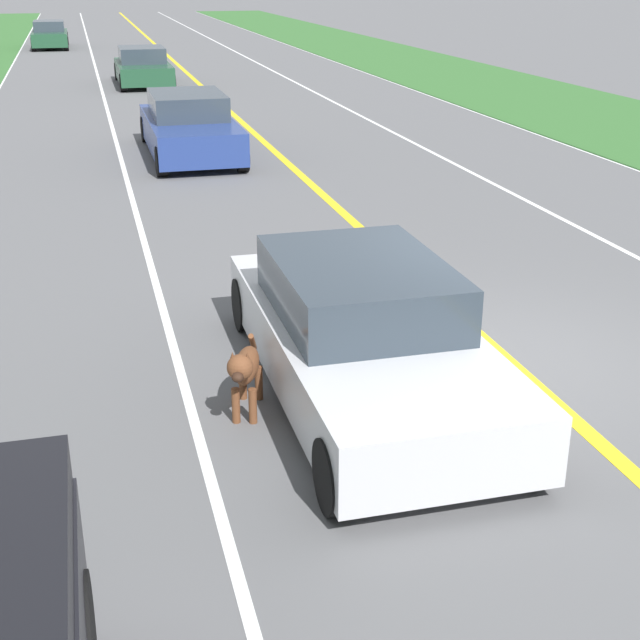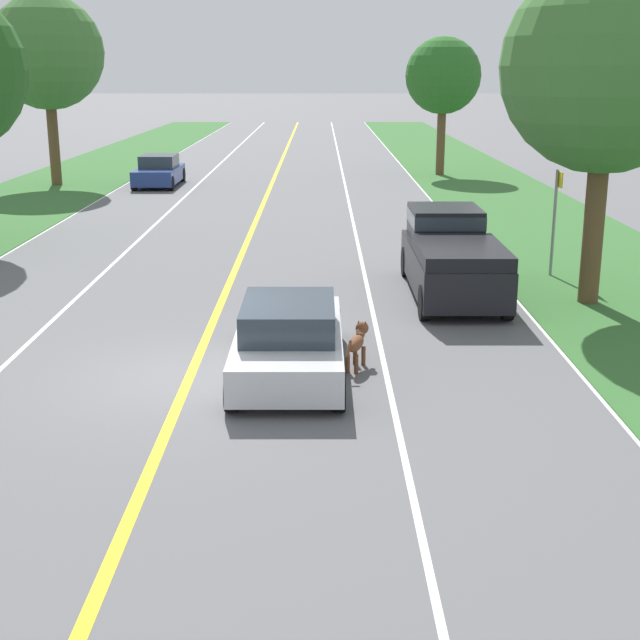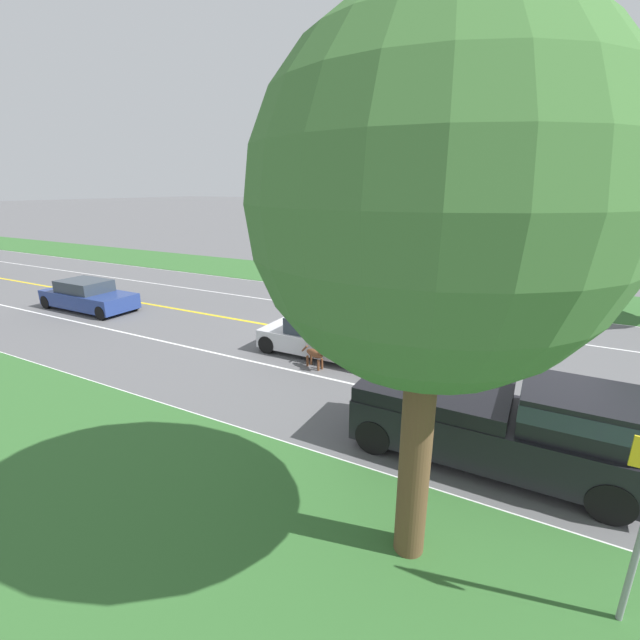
# 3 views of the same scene
# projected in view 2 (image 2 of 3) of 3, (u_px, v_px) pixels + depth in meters

# --- Properties ---
(ground_plane) EXTENTS (400.00, 400.00, 0.00)m
(ground_plane) POSITION_uv_depth(u_px,v_px,m) (193.00, 376.00, 15.82)
(ground_plane) COLOR #5B5B5E
(centre_divider_line) EXTENTS (0.18, 160.00, 0.01)m
(centre_divider_line) POSITION_uv_depth(u_px,v_px,m) (193.00, 376.00, 15.82)
(centre_divider_line) COLOR yellow
(centre_divider_line) RESTS_ON ground
(lane_edge_line_right) EXTENTS (0.14, 160.00, 0.01)m
(lane_edge_line_right) POSITION_uv_depth(u_px,v_px,m) (587.00, 376.00, 15.79)
(lane_edge_line_right) COLOR white
(lane_edge_line_right) RESTS_ON ground
(lane_dash_same_dir) EXTENTS (0.10, 160.00, 0.01)m
(lane_dash_same_dir) POSITION_uv_depth(u_px,v_px,m) (390.00, 376.00, 15.80)
(lane_dash_same_dir) COLOR white
(lane_dash_same_dir) RESTS_ON ground
(ego_car) EXTENTS (1.91, 4.73, 1.33)m
(ego_car) POSITION_uv_depth(u_px,v_px,m) (292.00, 339.00, 15.89)
(ego_car) COLOR silver
(ego_car) RESTS_ON ground
(dog) EXTENTS (0.50, 1.22, 0.80)m
(dog) POSITION_uv_depth(u_px,v_px,m) (361.00, 341.00, 16.17)
(dog) COLOR brown
(dog) RESTS_ON ground
(pickup_truck) EXTENTS (2.01, 5.38, 1.91)m
(pickup_truck) POSITION_uv_depth(u_px,v_px,m) (455.00, 254.00, 21.43)
(pickup_truck) COLOR black
(pickup_truck) RESTS_ON ground
(oncoming_car) EXTENTS (1.89, 4.29, 1.42)m
(oncoming_car) POSITION_uv_depth(u_px,v_px,m) (162.00, 171.00, 41.76)
(oncoming_car) COLOR navy
(oncoming_car) RESTS_ON ground
(roadside_tree_right_near) EXTENTS (4.66, 4.66, 7.66)m
(roadside_tree_right_near) POSITION_uv_depth(u_px,v_px,m) (611.00, 67.00, 19.33)
(roadside_tree_right_near) COLOR brown
(roadside_tree_right_near) RESTS_ON ground
(roadside_tree_right_far) EXTENTS (3.81, 3.81, 6.89)m
(roadside_tree_right_far) POSITION_uv_depth(u_px,v_px,m) (447.00, 76.00, 44.72)
(roadside_tree_right_far) COLOR brown
(roadside_tree_right_far) RESTS_ON ground
(roadside_tree_left_far) EXTENTS (5.14, 5.14, 8.61)m
(roadside_tree_left_far) POSITION_uv_depth(u_px,v_px,m) (50.00, 53.00, 40.45)
(roadside_tree_left_far) COLOR brown
(roadside_tree_left_far) RESTS_ON ground
(street_sign) EXTENTS (0.11, 0.64, 2.80)m
(street_sign) POSITION_uv_depth(u_px,v_px,m) (559.00, 211.00, 23.00)
(street_sign) COLOR gray
(street_sign) RESTS_ON ground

